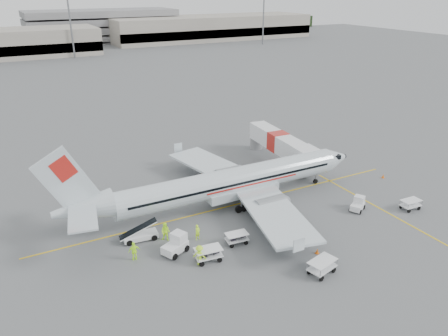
{
  "coord_description": "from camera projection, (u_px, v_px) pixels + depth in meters",
  "views": [
    {
      "loc": [
        -21.26,
        -37.78,
        22.83
      ],
      "look_at": [
        0.0,
        2.0,
        3.8
      ],
      "focal_mm": 35.0,
      "sensor_mm": 36.0,
      "label": 1
    }
  ],
  "objects": [
    {
      "name": "cart_empty_b",
      "position": [
        410.0,
        205.0,
        47.77
      ],
      "size": [
        2.22,
        1.37,
        1.13
      ],
      "primitive_type": null,
      "rotation": [
        0.0,
        0.0,
        -0.04
      ],
      "color": "white",
      "rests_on": "ground"
    },
    {
      "name": "crew_d",
      "position": [
        134.0,
        251.0,
        38.86
      ],
      "size": [
        1.09,
        0.52,
        1.81
      ],
      "primitive_type": "imported",
      "rotation": [
        0.0,
        0.0,
        3.07
      ],
      "color": "#B9F424",
      "rests_on": "ground"
    },
    {
      "name": "ground",
      "position": [
        232.0,
        205.0,
        48.81
      ],
      "size": [
        360.0,
        360.0,
        0.0
      ],
      "primitive_type": "plane",
      "color": "#56595B"
    },
    {
      "name": "jet_bridge",
      "position": [
        278.0,
        148.0,
        59.84
      ],
      "size": [
        4.01,
        16.38,
        4.26
      ],
      "primitive_type": null,
      "rotation": [
        0.0,
        0.0,
        -0.06
      ],
      "color": "white",
      "rests_on": "ground"
    },
    {
      "name": "aircraft",
      "position": [
        232.0,
        165.0,
        47.24
      ],
      "size": [
        35.08,
        27.56,
        9.63
      ],
      "primitive_type": null,
      "rotation": [
        0.0,
        0.0,
        -0.01
      ],
      "color": "silver",
      "rests_on": "ground"
    },
    {
      "name": "tug_aft",
      "position": [
        175.0,
        244.0,
        39.81
      ],
      "size": [
        2.78,
        2.31,
        1.87
      ],
      "primitive_type": null,
      "rotation": [
        0.0,
        0.0,
        0.46
      ],
      "color": "white",
      "rests_on": "ground"
    },
    {
      "name": "crew_a",
      "position": [
        198.0,
        232.0,
        42.01
      ],
      "size": [
        0.68,
        0.56,
        1.59
      ],
      "primitive_type": "imported",
      "rotation": [
        0.0,
        0.0,
        0.35
      ],
      "color": "#B9F424",
      "rests_on": "ground"
    },
    {
      "name": "mast_center",
      "position": [
        70.0,
        23.0,
        142.59
      ],
      "size": [
        3.2,
        1.2,
        22.0
      ],
      "primitive_type": null,
      "color": "slate",
      "rests_on": "ground"
    },
    {
      "name": "cone_port",
      "position": [
        202.0,
        173.0,
        56.39
      ],
      "size": [
        0.39,
        0.39,
        0.64
      ],
      "primitive_type": "cone",
      "color": "orange",
      "rests_on": "ground"
    },
    {
      "name": "mast_east",
      "position": [
        263.0,
        16.0,
        175.16
      ],
      "size": [
        3.2,
        1.2,
        22.0
      ],
      "primitive_type": null,
      "color": "slate",
      "rests_on": "ground"
    },
    {
      "name": "cart_loaded_b",
      "position": [
        237.0,
        238.0,
        41.43
      ],
      "size": [
        2.22,
        1.45,
        1.1
      ],
      "primitive_type": null,
      "rotation": [
        0.0,
        0.0,
        -0.1
      ],
      "color": "white",
      "rests_on": "ground"
    },
    {
      "name": "crew_b",
      "position": [
        166.0,
        232.0,
        41.8
      ],
      "size": [
        1.15,
        1.13,
        1.87
      ],
      "primitive_type": "imported",
      "rotation": [
        0.0,
        0.0,
        -0.73
      ],
      "color": "#B9F424",
      "rests_on": "ground"
    },
    {
      "name": "cone_stbd",
      "position": [
        317.0,
        251.0,
        40.0
      ],
      "size": [
        0.33,
        0.33,
        0.54
      ],
      "primitive_type": "cone",
      "color": "orange",
      "rests_on": "ground"
    },
    {
      "name": "belt_loader",
      "position": [
        140.0,
        229.0,
        41.81
      ],
      "size": [
        4.55,
        2.05,
        2.39
      ],
      "primitive_type": null,
      "rotation": [
        0.0,
        0.0,
        -0.09
      ],
      "color": "white",
      "rests_on": "ground"
    },
    {
      "name": "tug_mid",
      "position": [
        277.0,
        204.0,
        47.27
      ],
      "size": [
        2.3,
        1.43,
        1.71
      ],
      "primitive_type": null,
      "rotation": [
        0.0,
        0.0,
        -0.07
      ],
      "color": "white",
      "rests_on": "ground"
    },
    {
      "name": "stripe_cross",
      "position": [
        378.0,
        207.0,
        48.39
      ],
      "size": [
        0.2,
        20.0,
        0.01
      ],
      "primitive_type": "cube",
      "color": "yellow",
      "rests_on": "ground"
    },
    {
      "name": "cart_empty_a",
      "position": [
        322.0,
        267.0,
        37.1
      ],
      "size": [
        2.79,
        2.05,
        1.31
      ],
      "primitive_type": null,
      "rotation": [
        0.0,
        0.0,
        0.25
      ],
      "color": "white",
      "rests_on": "ground"
    },
    {
      "name": "terminal_east",
      "position": [
        211.0,
        27.0,
        195.09
      ],
      "size": [
        90.0,
        26.0,
        10.0
      ],
      "primitive_type": null,
      "color": "gray",
      "rests_on": "ground"
    },
    {
      "name": "cart_loaded_a",
      "position": [
        208.0,
        255.0,
        38.83
      ],
      "size": [
        2.56,
        1.69,
        1.26
      ],
      "primitive_type": null,
      "rotation": [
        0.0,
        0.0,
        -0.11
      ],
      "color": "white",
      "rests_on": "ground"
    },
    {
      "name": "parking_garage",
      "position": [
        102.0,
        24.0,
        186.96
      ],
      "size": [
        62.0,
        24.0,
        14.0
      ],
      "primitive_type": null,
      "color": "slate",
      "rests_on": "ground"
    },
    {
      "name": "cone_nose",
      "position": [
        383.0,
        176.0,
        55.63
      ],
      "size": [
        0.34,
        0.34,
        0.55
      ],
      "primitive_type": "cone",
      "color": "orange",
      "rests_on": "ground"
    },
    {
      "name": "tug_fore",
      "position": [
        358.0,
        204.0,
        47.49
      ],
      "size": [
        2.26,
        1.93,
        1.52
      ],
      "primitive_type": null,
      "rotation": [
        0.0,
        0.0,
        0.51
      ],
      "color": "white",
      "rests_on": "ground"
    },
    {
      "name": "stripe_lead",
      "position": [
        232.0,
        205.0,
        48.81
      ],
      "size": [
        44.0,
        0.2,
        0.01
      ],
      "primitive_type": "cube",
      "color": "yellow",
      "rests_on": "ground"
    },
    {
      "name": "treeline",
      "position": [
        37.0,
        34.0,
        189.84
      ],
      "size": [
        300.0,
        3.0,
        6.0
      ],
      "primitive_type": null,
      "color": "black",
      "rests_on": "ground"
    },
    {
      "name": "crew_c",
      "position": [
        200.0,
        255.0,
        38.15
      ],
      "size": [
        1.37,
        1.38,
        1.92
      ],
      "primitive_type": "imported",
      "rotation": [
        0.0,
        0.0,
        2.34
      ],
      "color": "#B9F424",
      "rests_on": "ground"
    }
  ]
}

